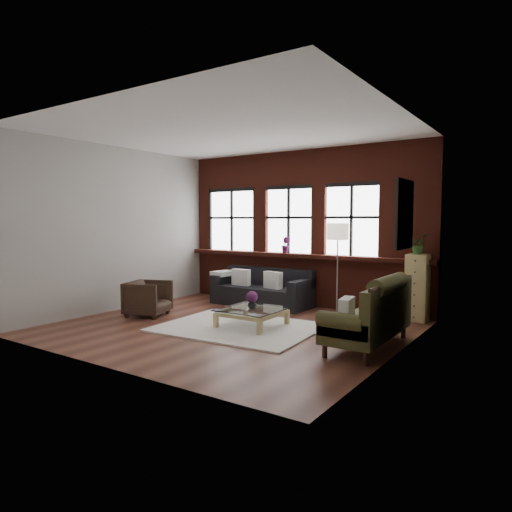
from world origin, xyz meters
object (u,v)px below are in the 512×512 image
Objects in this scene: armchair at (148,298)px; floor_lamp at (337,266)px; vintage_settee at (368,313)px; coffee_table at (252,318)px; dark_sofa at (261,287)px; vase at (252,304)px; drawer_chest at (417,288)px.

armchair is 3.56m from floor_lamp.
vintage_settee is at bearing -105.25° from armchair.
vintage_settee reaches higher than armchair.
floor_lamp reaches higher than coffee_table.
armchair reaches higher than coffee_table.
dark_sofa is 13.59× the size of vase.
vintage_settee is 2.53× the size of armchair.
drawer_chest is (0.13, 2.08, 0.10)m from vintage_settee.
floor_lamp is at bearing -74.34° from armchair.
armchair reaches higher than vase.
dark_sofa is 3.10m from drawer_chest.
floor_lamp is (0.78, 1.66, 0.78)m from coffee_table.
dark_sofa is 3.44m from vintage_settee.
floor_lamp reaches higher than armchair.
vase is (-2.00, 0.06, -0.09)m from vintage_settee.
vintage_settee is 1.89× the size of coffee_table.
dark_sofa is at bearing -174.32° from drawer_chest.
vase is 1.91m from floor_lamp.
floor_lamp reaches higher than dark_sofa.
dark_sofa is 1.81m from floor_lamp.
coffee_table is 0.52× the size of floor_lamp.
vase is (2.11, 0.33, 0.06)m from armchair.
armchair is 4.86m from drawer_chest.
vintage_settee is at bearing -1.82° from coffee_table.
vase is at bearing 0.00° from coffee_table.
drawer_chest reaches higher than armchair.
drawer_chest reaches higher than dark_sofa.
vintage_settee reaches higher than dark_sofa.
dark_sofa is 2.35m from armchair.
coffee_table is at bearing -100.04° from armchair.
dark_sofa is at bearing 118.79° from vase.
drawer_chest is at bearing 14.82° from floor_lamp.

